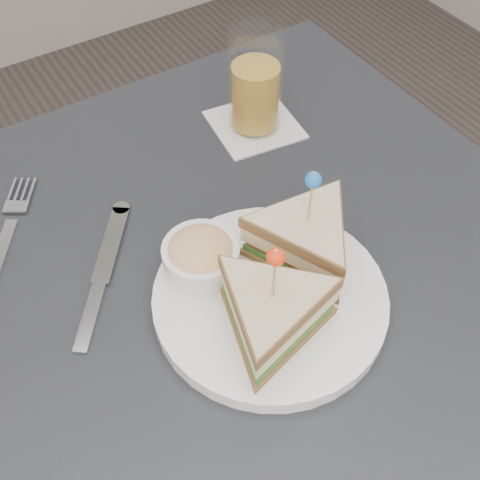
# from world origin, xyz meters

# --- Properties ---
(table) EXTENTS (0.80, 0.80, 0.75)m
(table) POSITION_xyz_m (0.00, 0.00, 0.67)
(table) COLOR black
(table) RESTS_ON ground
(plate_meal) EXTENTS (0.32, 0.31, 0.15)m
(plate_meal) POSITION_xyz_m (0.02, -0.05, 0.79)
(plate_meal) COLOR white
(plate_meal) RESTS_ON table
(cutlery_fork) EXTENTS (0.13, 0.18, 0.01)m
(cutlery_fork) POSITION_xyz_m (-0.20, 0.20, 0.75)
(cutlery_fork) COLOR silver
(cutlery_fork) RESTS_ON table
(cutlery_knife) EXTENTS (0.14, 0.18, 0.01)m
(cutlery_knife) POSITION_xyz_m (-0.13, 0.08, 0.75)
(cutlery_knife) COLOR silver
(cutlery_knife) RESTS_ON table
(drink_set) EXTENTS (0.13, 0.13, 0.15)m
(drink_set) POSITION_xyz_m (0.16, 0.21, 0.82)
(drink_set) COLOR silver
(drink_set) RESTS_ON table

